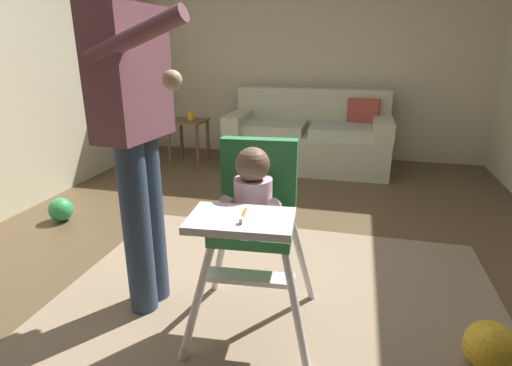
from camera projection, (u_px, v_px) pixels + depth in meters
name	position (u px, v px, depth m)	size (l,w,h in m)	color
ground	(251.00, 268.00, 2.67)	(5.76, 7.18, 0.10)	brown
wall_far	(310.00, 42.00, 4.81)	(4.96, 0.06, 2.72)	beige
area_rug	(270.00, 318.00, 2.09)	(2.40, 2.21, 0.01)	gray
couch	(309.00, 138.00, 4.64)	(1.78, 0.86, 0.86)	beige
high_chair	(254.00, 207.00, 1.84)	(0.65, 0.76, 0.93)	white
adult_standing	(136.00, 128.00, 1.92)	(0.51, 0.53, 1.69)	#32435D
toy_ball	(490.00, 347.00, 1.74)	(0.22, 0.22, 0.22)	gold
toy_ball_second	(61.00, 210.00, 3.23)	(0.19, 0.19, 0.19)	green
side_table	(189.00, 132.00, 4.70)	(0.40, 0.40, 0.52)	brown
sippy_cup	(191.00, 116.00, 4.63)	(0.07, 0.07, 0.10)	gold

